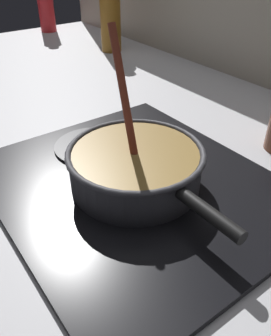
# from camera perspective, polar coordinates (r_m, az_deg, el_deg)

# --- Properties ---
(ground) EXTENTS (2.40, 1.60, 0.04)m
(ground) POSITION_cam_1_polar(r_m,az_deg,el_deg) (0.74, -16.66, -2.97)
(ground) COLOR #B7B7BC
(hob_plate) EXTENTS (0.56, 0.48, 0.01)m
(hob_plate) POSITION_cam_1_polar(r_m,az_deg,el_deg) (0.67, -0.00, -2.86)
(hob_plate) COLOR black
(hob_plate) RESTS_ON ground
(burner_ring) EXTENTS (0.16, 0.16, 0.01)m
(burner_ring) POSITION_cam_1_polar(r_m,az_deg,el_deg) (0.66, -0.00, -2.17)
(burner_ring) COLOR #592D0C
(burner_ring) RESTS_ON hob_plate
(spare_burner) EXTENTS (0.16, 0.16, 0.01)m
(spare_burner) POSITION_cam_1_polar(r_m,az_deg,el_deg) (0.78, -7.18, 3.61)
(spare_burner) COLOR #262628
(spare_burner) RESTS_ON hob_plate
(cooking_pan) EXTENTS (0.37, 0.25, 0.27)m
(cooking_pan) POSITION_cam_1_polar(r_m,az_deg,el_deg) (0.64, 0.06, 0.37)
(cooking_pan) COLOR #38383D
(cooking_pan) RESTS_ON hob_plate
(sauce_bottle) EXTENTS (0.08, 0.08, 0.27)m
(sauce_bottle) POSITION_cam_1_polar(r_m,az_deg,el_deg) (1.47, -4.10, 22.99)
(sauce_bottle) COLOR #8C5919
(sauce_bottle) RESTS_ON ground
(oil_bottle) EXTENTS (0.07, 0.07, 0.28)m
(oil_bottle) POSITION_cam_1_polar(r_m,az_deg,el_deg) (1.84, -14.48, 24.62)
(oil_bottle) COLOR red
(oil_bottle) RESTS_ON ground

